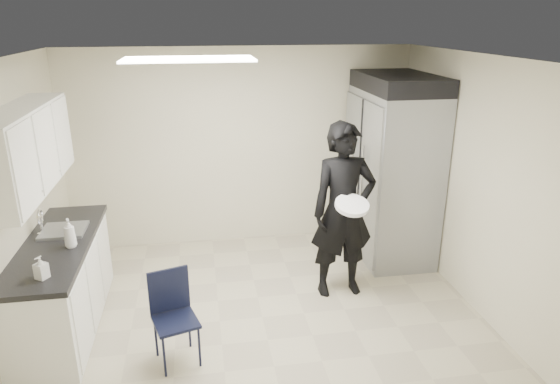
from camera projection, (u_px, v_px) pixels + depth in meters
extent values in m
plane|color=#B1A88B|center=(262.00, 317.00, 5.16)|extent=(4.50, 4.50, 0.00)
plane|color=silver|center=(259.00, 58.00, 4.30)|extent=(4.50, 4.50, 0.00)
plane|color=beige|center=(241.00, 148.00, 6.59)|extent=(4.50, 0.00, 4.50)
plane|color=beige|center=(7.00, 214.00, 4.38)|extent=(0.00, 4.00, 4.00)
plane|color=beige|center=(480.00, 187.00, 5.08)|extent=(0.00, 4.00, 4.00)
cube|color=white|center=(189.00, 59.00, 4.59)|extent=(1.20, 0.60, 0.02)
cube|color=silver|center=(63.00, 287.00, 4.90)|extent=(0.60, 1.90, 0.86)
cube|color=black|center=(56.00, 245.00, 4.75)|extent=(0.64, 1.95, 0.05)
cube|color=gray|center=(65.00, 235.00, 4.99)|extent=(0.42, 0.40, 0.14)
cylinder|color=silver|center=(41.00, 223.00, 4.91)|extent=(0.02, 0.02, 0.24)
cube|color=silver|center=(25.00, 150.00, 4.42)|extent=(0.35, 1.80, 0.75)
cube|color=black|center=(54.00, 142.00, 5.55)|extent=(0.22, 0.30, 0.35)
cube|color=yellow|center=(13.00, 218.00, 4.50)|extent=(0.00, 0.12, 0.07)
cube|color=yellow|center=(21.00, 214.00, 4.70)|extent=(0.00, 0.12, 0.07)
cube|color=gray|center=(392.00, 175.00, 6.28)|extent=(0.80, 1.35, 2.10)
cube|color=black|center=(399.00, 83.00, 5.90)|extent=(0.80, 1.35, 0.20)
cube|color=black|center=(176.00, 322.00, 4.38)|extent=(0.45, 0.45, 0.82)
imported|color=black|center=(343.00, 211.00, 5.35)|extent=(0.73, 0.51, 1.93)
cylinder|color=white|center=(352.00, 205.00, 5.07)|extent=(0.37, 0.37, 0.04)
imported|color=silver|center=(69.00, 233.00, 4.61)|extent=(0.14, 0.14, 0.28)
imported|color=#A09FAB|center=(41.00, 267.00, 4.06)|extent=(0.12, 0.12, 0.20)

